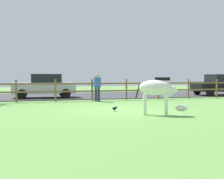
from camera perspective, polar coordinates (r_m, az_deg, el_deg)
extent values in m
plane|color=#5B8C42|center=(12.29, 1.84, -4.12)|extent=(60.00, 60.00, 0.00)
cube|color=#38383D|center=(21.30, -5.74, -1.22)|extent=(28.00, 7.40, 0.05)
cylinder|color=brown|center=(16.67, -18.64, -0.29)|extent=(0.11, 0.11, 1.28)
cylinder|color=brown|center=(16.70, -11.24, -0.20)|extent=(0.11, 0.11, 1.28)
cylinder|color=brown|center=(17.01, -3.99, -0.10)|extent=(0.11, 0.11, 1.28)
cylinder|color=brown|center=(17.57, 2.90, -0.01)|extent=(0.11, 0.11, 1.28)
cylinder|color=brown|center=(18.37, 9.28, 0.07)|extent=(0.11, 0.11, 1.28)
cylinder|color=brown|center=(19.38, 15.06, 0.14)|extent=(0.11, 0.11, 1.28)
cylinder|color=brown|center=(20.57, 20.22, 0.21)|extent=(0.11, 0.11, 1.28)
cube|color=brown|center=(17.01, -3.99, -0.32)|extent=(21.54, 0.06, 0.09)
cube|color=brown|center=(16.99, -4.00, 1.19)|extent=(21.54, 0.06, 0.09)
ellipsoid|color=white|center=(10.73, 8.72, 0.41)|extent=(1.32, 1.01, 0.56)
cylinder|color=white|center=(10.89, 10.85, -2.96)|extent=(0.11, 0.11, 0.78)
cylinder|color=white|center=(10.61, 10.80, -3.11)|extent=(0.11, 0.11, 0.78)
cylinder|color=white|center=(10.94, 6.65, -2.91)|extent=(0.11, 0.11, 0.78)
cylinder|color=white|center=(10.66, 6.50, -3.05)|extent=(0.11, 0.11, 0.78)
cylinder|color=white|center=(10.72, 11.52, -0.62)|extent=(0.63, 0.49, 0.51)
ellipsoid|color=white|center=(10.76, 13.74, -3.65)|extent=(0.48, 0.38, 0.24)
cube|color=black|center=(10.71, 10.07, 2.10)|extent=(0.51, 0.30, 0.12)
cylinder|color=black|center=(10.80, 5.16, -0.36)|extent=(0.19, 0.13, 0.54)
cylinder|color=black|center=(11.82, 0.46, -4.24)|extent=(0.01, 0.01, 0.06)
cylinder|color=black|center=(11.78, 0.51, -4.26)|extent=(0.01, 0.01, 0.06)
ellipsoid|color=black|center=(11.79, 0.48, -3.81)|extent=(0.18, 0.10, 0.12)
sphere|color=black|center=(11.81, 0.90, -3.56)|extent=(0.07, 0.07, 0.07)
cube|color=black|center=(23.06, 20.67, 0.60)|extent=(4.02, 1.74, 0.70)
cube|color=black|center=(23.14, 21.00, 2.16)|extent=(1.92, 1.58, 0.56)
cylinder|color=black|center=(21.60, 19.07, -0.43)|extent=(0.60, 0.19, 0.60)
cylinder|color=black|center=(23.03, 16.69, -0.22)|extent=(0.60, 0.19, 0.60)
cube|color=#B7BABF|center=(19.24, -13.54, 0.33)|extent=(4.02, 1.75, 0.70)
cube|color=black|center=(19.24, -13.11, 2.21)|extent=(1.92, 1.59, 0.56)
cylinder|color=black|center=(18.39, -17.59, -0.91)|extent=(0.60, 0.19, 0.60)
cylinder|color=black|center=(20.09, -17.50, -0.63)|extent=(0.60, 0.19, 0.60)
cylinder|color=black|center=(18.53, -9.22, -0.80)|extent=(0.60, 0.19, 0.60)
cylinder|color=black|center=(20.22, -9.82, -0.52)|extent=(0.60, 0.19, 0.60)
cylinder|color=#232847|center=(16.41, -3.25, -1.00)|extent=(0.14, 0.14, 0.82)
cylinder|color=#232847|center=(16.48, -2.68, -0.98)|extent=(0.14, 0.14, 0.82)
cube|color=#2D569E|center=(16.41, -2.97, 1.45)|extent=(0.39, 0.28, 0.58)
sphere|color=tan|center=(16.41, -2.97, 2.92)|extent=(0.22, 0.22, 0.22)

